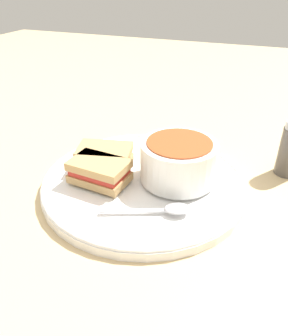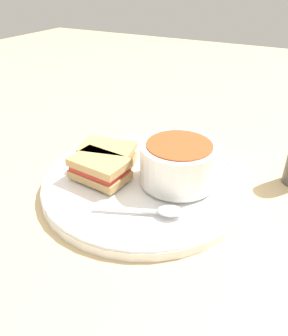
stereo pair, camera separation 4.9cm
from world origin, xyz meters
name	(u,v)px [view 1 (the left image)]	position (x,y,z in m)	size (l,w,h in m)	color
ground_plane	(144,187)	(0.00, 0.00, 0.00)	(2.40, 2.40, 0.00)	#D1B27F
plate	(144,182)	(0.00, 0.00, 0.01)	(0.31, 0.31, 0.02)	white
soup_bowl	(178,160)	(-0.02, 0.05, 0.05)	(0.11, 0.11, 0.06)	white
spoon	(170,209)	(0.06, 0.06, 0.02)	(0.06, 0.12, 0.01)	silver
sandwich_half_near	(105,157)	(-0.01, -0.07, 0.03)	(0.07, 0.10, 0.03)	tan
sandwich_half_far	(99,171)	(0.03, -0.06, 0.03)	(0.06, 0.09, 0.03)	tan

